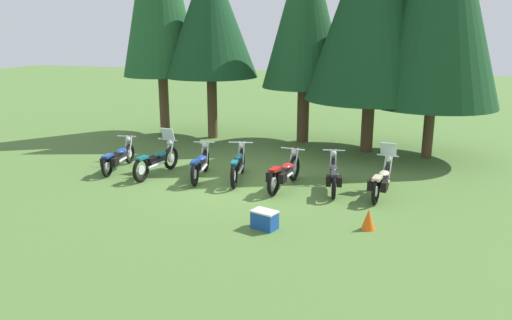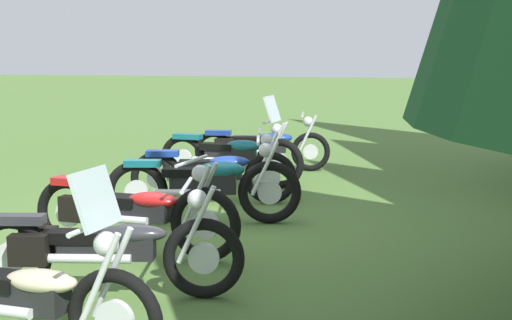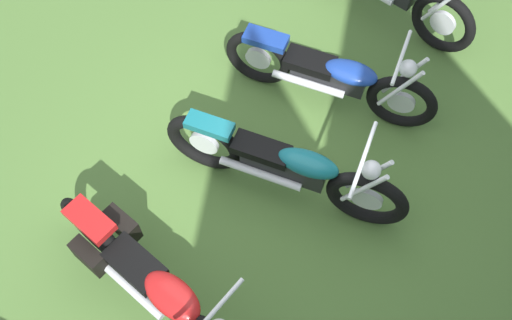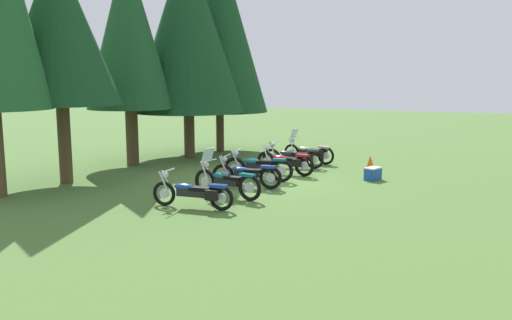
# 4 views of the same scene
# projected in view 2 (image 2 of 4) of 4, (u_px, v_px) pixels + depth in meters

# --- Properties ---
(ground_plane) EXTENTS (80.00, 80.00, 0.00)m
(ground_plane) POSITION_uv_depth(u_px,v_px,m) (188.00, 225.00, 9.59)
(ground_plane) COLOR #4C7033
(motorcycle_0) EXTENTS (0.73, 2.32, 0.99)m
(motorcycle_0) POSITION_uv_depth(u_px,v_px,m) (259.00, 145.00, 13.58)
(motorcycle_0) COLOR black
(motorcycle_0) RESTS_ON ground_plane
(motorcycle_1) EXTENTS (0.72, 2.32, 1.39)m
(motorcycle_1) POSITION_uv_depth(u_px,v_px,m) (232.00, 155.00, 12.16)
(motorcycle_1) COLOR black
(motorcycle_1) RESTS_ON ground_plane
(motorcycle_2) EXTENTS (0.71, 2.24, 1.01)m
(motorcycle_2) POSITION_uv_depth(u_px,v_px,m) (214.00, 172.00, 10.77)
(motorcycle_2) COLOR black
(motorcycle_2) RESTS_ON ground_plane
(motorcycle_3) EXTENTS (0.76, 2.36, 1.04)m
(motorcycle_3) POSITION_uv_depth(u_px,v_px,m) (204.00, 185.00, 9.60)
(motorcycle_3) COLOR black
(motorcycle_3) RESTS_ON ground_plane
(motorcycle_4) EXTENTS (0.84, 2.32, 1.03)m
(motorcycle_4) POSITION_uv_depth(u_px,v_px,m) (131.00, 211.00, 8.21)
(motorcycle_4) COLOR black
(motorcycle_4) RESTS_ON ground_plane
(motorcycle_5) EXTENTS (0.75, 2.36, 1.01)m
(motorcycle_5) POSITION_uv_depth(u_px,v_px,m) (101.00, 248.00, 6.82)
(motorcycle_5) COLOR black
(motorcycle_5) RESTS_ON ground_plane
(motorcycle_6) EXTENTS (0.76, 2.25, 1.36)m
(motorcycle_6) POSITION_uv_depth(u_px,v_px,m) (11.00, 292.00, 5.54)
(motorcycle_6) COLOR black
(motorcycle_6) RESTS_ON ground_plane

